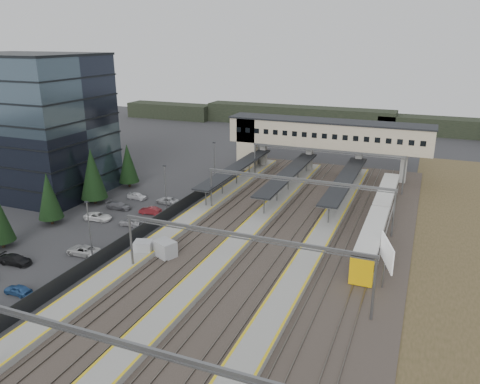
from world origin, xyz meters
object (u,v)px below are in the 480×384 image
at_px(relay_cabin_far, 144,249).
at_px(office_building, 31,124).
at_px(relay_cabin_near, 165,249).
at_px(train, 380,218).
at_px(billboard, 387,254).
at_px(footbridge, 314,136).

bearing_deg(relay_cabin_far, office_building, 153.88).
bearing_deg(office_building, relay_cabin_near, -23.34).
distance_m(office_building, relay_cabin_far, 38.45).
bearing_deg(office_building, train, 4.08).
relative_size(relay_cabin_near, billboard, 0.59).
relative_size(relay_cabin_near, relay_cabin_far, 1.20).
bearing_deg(footbridge, office_building, -145.53).
relative_size(train, billboard, 6.62).
height_order(office_building, billboard, office_building).
bearing_deg(relay_cabin_near, train, 39.13).
distance_m(footbridge, billboard, 45.05).
relative_size(relay_cabin_far, footbridge, 0.07).
height_order(relay_cabin_far, train, train).
xyz_separation_m(relay_cabin_near, billboard, (26.57, 4.68, 2.13)).
distance_m(relay_cabin_far, billboard, 29.89).
distance_m(relay_cabin_far, train, 33.87).
xyz_separation_m(relay_cabin_near, relay_cabin_far, (-2.73, -0.77, -0.09)).
bearing_deg(billboard, office_building, 170.22).
relative_size(office_building, relay_cabin_far, 8.84).
bearing_deg(footbridge, relay_cabin_near, -99.91).
bearing_deg(train, footbridge, 122.37).
bearing_deg(train, relay_cabin_near, -140.87).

